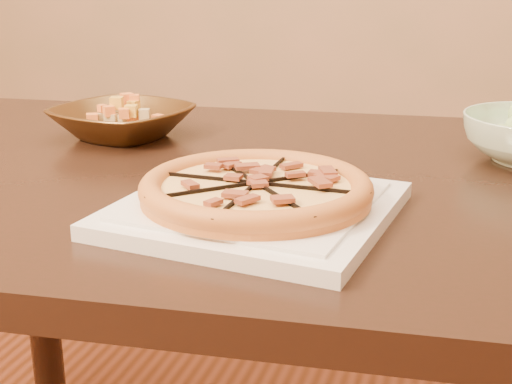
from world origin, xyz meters
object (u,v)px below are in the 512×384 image
Objects in this scene: plate at (256,208)px; pizza at (256,189)px; bronze_bowl at (123,122)px; dining_table at (232,241)px.

pizza is (-0.00, 0.00, 0.02)m from plate.
pizza is at bearing -43.12° from bronze_bowl.
pizza reaches higher than plate.
bronze_bowl is at bearing 151.84° from dining_table.
dining_table is 6.54× the size of bronze_bowl.
bronze_bowl is at bearing 136.88° from pizza.
bronze_bowl reaches higher than dining_table.
bronze_bowl reaches higher than pizza.
bronze_bowl is (-0.32, 0.30, -0.01)m from pizza.
plate is 1.23× the size of pizza.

